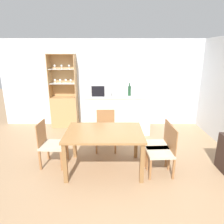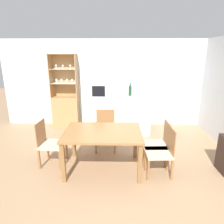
{
  "view_description": "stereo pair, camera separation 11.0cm",
  "coord_description": "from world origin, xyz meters",
  "px_view_note": "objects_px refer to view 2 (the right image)",
  "views": [
    {
      "loc": [
        -0.09,
        -3.36,
        2.16
      ],
      "look_at": [
        -0.09,
        0.99,
        0.87
      ],
      "focal_mm": 32.0,
      "sensor_mm": 36.0,
      "label": 1
    },
    {
      "loc": [
        0.02,
        -3.36,
        2.16
      ],
      "look_at": [
        -0.09,
        0.99,
        0.87
      ],
      "focal_mm": 32.0,
      "sensor_mm": 36.0,
      "label": 2
    }
  ],
  "objects_px": {
    "dining_chair_head_far": "(105,130)",
    "microwave": "(102,90)",
    "dining_chair_side_right_near": "(161,152)",
    "dining_chair_side_right_far": "(158,144)",
    "wine_bottle": "(130,91)",
    "dining_chair_side_left_far": "(50,143)",
    "display_cabinet": "(66,106)",
    "dining_table": "(103,136)"
  },
  "relations": [
    {
      "from": "dining_chair_side_right_far",
      "to": "dining_table",
      "type": "bearing_deg",
      "value": 95.69
    },
    {
      "from": "dining_table",
      "to": "dining_chair_side_right_near",
      "type": "xyz_separation_m",
      "value": [
        1.06,
        -0.15,
        -0.23
      ]
    },
    {
      "from": "microwave",
      "to": "dining_chair_side_left_far",
      "type": "bearing_deg",
      "value": -118.88
    },
    {
      "from": "microwave",
      "to": "wine_bottle",
      "type": "height_order",
      "value": "wine_bottle"
    },
    {
      "from": "dining_chair_side_right_far",
      "to": "microwave",
      "type": "xyz_separation_m",
      "value": [
        -1.2,
        1.66,
        0.77
      ]
    },
    {
      "from": "display_cabinet",
      "to": "dining_chair_head_far",
      "type": "xyz_separation_m",
      "value": [
        1.28,
        -1.51,
        -0.17
      ]
    },
    {
      "from": "dining_table",
      "to": "wine_bottle",
      "type": "distance_m",
      "value": 2.01
    },
    {
      "from": "display_cabinet",
      "to": "microwave",
      "type": "relative_size",
      "value": 4.14
    },
    {
      "from": "dining_chair_side_right_far",
      "to": "microwave",
      "type": "distance_m",
      "value": 2.19
    },
    {
      "from": "display_cabinet",
      "to": "dining_chair_side_right_near",
      "type": "distance_m",
      "value": 3.43
    },
    {
      "from": "dining_chair_side_left_far",
      "to": "dining_chair_side_right_far",
      "type": "xyz_separation_m",
      "value": [
        2.12,
        -0.0,
        0.0
      ]
    },
    {
      "from": "dining_chair_side_right_near",
      "to": "dining_chair_side_left_far",
      "type": "relative_size",
      "value": 1.0
    },
    {
      "from": "dining_table",
      "to": "dining_chair_side_right_far",
      "type": "distance_m",
      "value": 1.09
    },
    {
      "from": "display_cabinet",
      "to": "dining_table",
      "type": "xyz_separation_m",
      "value": [
        1.28,
        -2.35,
        0.05
      ]
    },
    {
      "from": "display_cabinet",
      "to": "dining_chair_side_left_far",
      "type": "xyz_separation_m",
      "value": [
        0.22,
        -2.2,
        -0.17
      ]
    },
    {
      "from": "dining_chair_side_left_far",
      "to": "microwave",
      "type": "bearing_deg",
      "value": 154.19
    },
    {
      "from": "dining_chair_head_far",
      "to": "wine_bottle",
      "type": "relative_size",
      "value": 2.6
    },
    {
      "from": "microwave",
      "to": "wine_bottle",
      "type": "distance_m",
      "value": 0.75
    },
    {
      "from": "wine_bottle",
      "to": "microwave",
      "type": "bearing_deg",
      "value": -177.94
    },
    {
      "from": "display_cabinet",
      "to": "dining_chair_side_left_far",
      "type": "height_order",
      "value": "display_cabinet"
    },
    {
      "from": "dining_chair_side_left_far",
      "to": "wine_bottle",
      "type": "relative_size",
      "value": 2.6
    },
    {
      "from": "dining_chair_side_right_near",
      "to": "microwave",
      "type": "height_order",
      "value": "microwave"
    },
    {
      "from": "dining_chair_head_far",
      "to": "dining_chair_side_right_far",
      "type": "relative_size",
      "value": 1.0
    },
    {
      "from": "dining_chair_head_far",
      "to": "dining_chair_side_left_far",
      "type": "xyz_separation_m",
      "value": [
        -1.06,
        -0.7,
        0.0
      ]
    },
    {
      "from": "wine_bottle",
      "to": "dining_chair_side_right_near",
      "type": "bearing_deg",
      "value": -77.19
    },
    {
      "from": "dining_chair_head_far",
      "to": "microwave",
      "type": "xyz_separation_m",
      "value": [
        -0.14,
        0.97,
        0.77
      ]
    },
    {
      "from": "dining_chair_side_right_near",
      "to": "dining_chair_side_right_far",
      "type": "distance_m",
      "value": 0.3
    },
    {
      "from": "dining_chair_head_far",
      "to": "dining_chair_side_left_far",
      "type": "relative_size",
      "value": 1.0
    },
    {
      "from": "dining_chair_side_right_near",
      "to": "dining_chair_side_right_far",
      "type": "height_order",
      "value": "same"
    },
    {
      "from": "dining_chair_head_far",
      "to": "dining_table",
      "type": "bearing_deg",
      "value": 87.99
    },
    {
      "from": "dining_table",
      "to": "dining_chair_head_far",
      "type": "xyz_separation_m",
      "value": [
        -0.0,
        0.85,
        -0.23
      ]
    },
    {
      "from": "dining_chair_head_far",
      "to": "dining_chair_side_right_near",
      "type": "bearing_deg",
      "value": 134.72
    },
    {
      "from": "display_cabinet",
      "to": "microwave",
      "type": "xyz_separation_m",
      "value": [
        1.13,
        -0.54,
        0.59
      ]
    },
    {
      "from": "display_cabinet",
      "to": "dining_table",
      "type": "height_order",
      "value": "display_cabinet"
    },
    {
      "from": "dining_table",
      "to": "dining_chair_side_left_far",
      "type": "relative_size",
      "value": 1.59
    },
    {
      "from": "microwave",
      "to": "wine_bottle",
      "type": "relative_size",
      "value": 1.5
    },
    {
      "from": "dining_chair_head_far",
      "to": "microwave",
      "type": "relative_size",
      "value": 1.73
    },
    {
      "from": "display_cabinet",
      "to": "dining_chair_side_left_far",
      "type": "bearing_deg",
      "value": -84.37
    },
    {
      "from": "dining_chair_head_far",
      "to": "dining_chair_side_right_near",
      "type": "distance_m",
      "value": 1.46
    },
    {
      "from": "display_cabinet",
      "to": "wine_bottle",
      "type": "xyz_separation_m",
      "value": [
        1.89,
        -0.51,
        0.57
      ]
    },
    {
      "from": "dining_chair_side_right_near",
      "to": "dining_chair_side_right_far",
      "type": "relative_size",
      "value": 1.0
    },
    {
      "from": "dining_chair_side_left_far",
      "to": "dining_chair_side_right_near",
      "type": "bearing_deg",
      "value": 85.02
    }
  ]
}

